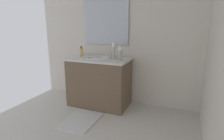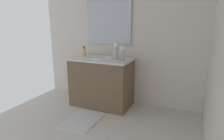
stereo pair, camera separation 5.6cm
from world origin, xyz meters
The scene contains 8 objects.
wall_left centered at (-1.55, 0.00, 1.23)m, with size 0.04×2.89×2.45m, color silver.
vanity_cabinet centered at (-1.23, -0.16, 0.41)m, with size 0.58×1.01×0.81m.
sink_basin centered at (-1.23, -0.16, 0.77)m, with size 0.40×0.40×0.24m.
mirror centered at (-1.51, -0.16, 1.43)m, with size 0.02×0.81×0.85m, color silver.
candle_holder_tall centered at (-1.18, 0.23, 0.92)m, with size 0.09×0.09×0.22m.
candle_holder_short centered at (-1.23, 0.10, 0.94)m, with size 0.09×0.09×0.26m.
soap_bottle centered at (-1.25, -0.50, 0.88)m, with size 0.06×0.06×0.18m.
bath_mat centered at (-0.60, -0.16, 0.01)m, with size 0.60×0.44×0.02m, color silver.
Camera 2 is at (1.47, 1.22, 1.36)m, focal length 30.13 mm.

